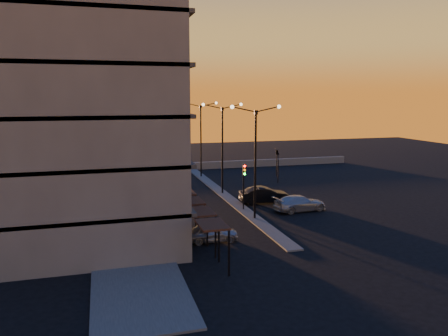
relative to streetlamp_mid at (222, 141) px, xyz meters
The scene contains 14 objects.
ground 11.46m from the streetlamp_mid, 90.00° to the right, with size 120.00×120.00×0.00m, color black.
sidewalk_west 13.30m from the streetlamp_mid, 150.26° to the right, with size 5.00×40.00×0.12m, color #50504E.
median 5.53m from the streetlamp_mid, 90.00° to the left, with size 1.20×36.00×0.12m, color #50504E.
parapet 16.91m from the streetlamp_mid, 82.87° to the left, with size 44.00×0.50×1.00m, color slate.
building 18.31m from the streetlamp_mid, 144.54° to the right, with size 14.35×17.08×25.00m.
streetlamp_near 10.00m from the streetlamp_mid, 90.00° to the right, with size 4.32×0.32×9.51m.
streetlamp_mid is the anchor object (origin of this frame).
streetlamp_far 10.00m from the streetlamp_mid, 90.00° to the left, with size 4.32×0.32×9.51m.
traffic_light_main 7.62m from the streetlamp_mid, 90.00° to the right, with size 0.28×0.44×4.25m.
signal_east_a 9.67m from the streetlamp_mid, 26.57° to the left, with size 0.13×0.16×3.60m.
signal_east_b 12.67m from the streetlamp_mid, 40.10° to the left, with size 0.42×1.99×3.60m.
car_hatchback 16.07m from the streetlamp_mid, 108.66° to the right, with size 1.53×3.80×1.30m, color #A6A8AD.
car_sedan 7.46m from the streetlamp_mid, 60.34° to the right, with size 1.67×4.79×1.58m, color black.
car_wagon 10.94m from the streetlamp_mid, 60.50° to the right, with size 1.98×4.88×1.42m, color #B3B7BB.
Camera 1 is at (-12.16, -33.30, 10.20)m, focal length 35.00 mm.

